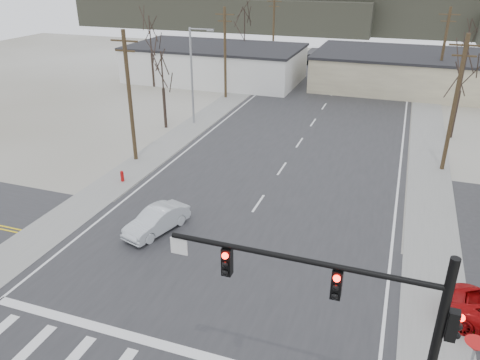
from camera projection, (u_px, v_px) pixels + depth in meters
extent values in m
plane|color=silver|center=(211.00, 274.00, 23.65)|extent=(140.00, 140.00, 0.00)
cube|color=#262628|center=(285.00, 164.00, 36.46)|extent=(18.00, 110.00, 0.05)
cube|color=#262628|center=(211.00, 273.00, 23.64)|extent=(90.00, 10.00, 0.04)
cube|color=gray|center=(189.00, 130.00, 43.92)|extent=(3.00, 90.00, 0.06)
cube|color=gray|center=(429.00, 158.00, 37.54)|extent=(3.00, 90.00, 0.06)
cylinder|color=black|center=(432.00, 359.00, 13.87)|extent=(0.28, 0.28, 7.20)
cylinder|color=black|center=(298.00, 259.00, 14.04)|extent=(8.40, 0.18, 0.18)
cube|color=black|center=(337.00, 284.00, 13.93)|extent=(0.32, 0.30, 1.00)
cube|color=black|center=(227.00, 261.00, 14.99)|extent=(0.32, 0.30, 1.00)
sphere|color=#FF0C05|center=(337.00, 278.00, 13.65)|extent=(0.22, 0.22, 0.22)
sphere|color=#FF0C05|center=(225.00, 256.00, 14.71)|extent=(0.22, 0.22, 0.22)
cube|color=black|center=(452.00, 325.00, 13.19)|extent=(0.30, 0.30, 1.00)
cube|color=silver|center=(179.00, 246.00, 15.41)|extent=(0.60, 0.04, 0.60)
cylinder|color=#A50C0C|center=(122.00, 177.00, 33.41)|extent=(0.24, 0.24, 0.70)
sphere|color=#A50C0C|center=(122.00, 172.00, 33.24)|extent=(0.24, 0.24, 0.24)
cone|color=#A50C0C|center=(476.00, 347.00, 16.28)|extent=(0.80, 0.80, 0.40)
cube|color=silver|center=(215.00, 64.00, 61.77)|extent=(22.00, 12.00, 4.20)
cube|color=black|center=(215.00, 47.00, 60.82)|extent=(22.30, 12.30, 0.30)
cube|color=beige|center=(424.00, 73.00, 57.40)|extent=(26.00, 14.00, 4.00)
cube|color=black|center=(427.00, 55.00, 56.49)|extent=(26.30, 14.30, 0.30)
cylinder|color=#44331F|center=(130.00, 98.00, 35.26)|extent=(0.30, 0.30, 10.00)
cube|color=#44331F|center=(124.00, 41.00, 33.48)|extent=(2.20, 0.12, 0.12)
cube|color=#44331F|center=(125.00, 51.00, 33.78)|extent=(1.60, 0.12, 0.12)
cylinder|color=#44331F|center=(225.00, 54.00, 52.35)|extent=(0.30, 0.30, 10.00)
cube|color=#44331F|center=(225.00, 14.00, 50.58)|extent=(2.20, 0.12, 0.12)
cube|color=#44331F|center=(225.00, 21.00, 50.87)|extent=(1.60, 0.12, 0.12)
cylinder|color=#44331F|center=(273.00, 31.00, 69.45)|extent=(0.30, 0.30, 10.00)
cube|color=#44331F|center=(274.00, 1.00, 67.67)|extent=(2.20, 0.12, 0.12)
cube|color=#44331F|center=(274.00, 6.00, 67.97)|extent=(1.60, 0.12, 0.12)
cylinder|color=#44331F|center=(454.00, 106.00, 33.46)|extent=(0.30, 0.30, 10.00)
cube|color=#44331F|center=(466.00, 45.00, 31.68)|extent=(2.20, 0.12, 0.12)
cube|color=#44331F|center=(464.00, 56.00, 31.98)|extent=(1.60, 0.12, 0.12)
cylinder|color=#44331F|center=(443.00, 54.00, 52.26)|extent=(0.30, 0.30, 10.00)
cube|color=#44331F|center=(450.00, 14.00, 50.49)|extent=(2.20, 0.12, 0.12)
cube|color=#44331F|center=(448.00, 21.00, 50.78)|extent=(1.60, 0.12, 0.12)
cylinder|color=gray|center=(192.00, 77.00, 43.87)|extent=(0.20, 0.20, 9.00)
cylinder|color=gray|center=(200.00, 29.00, 41.70)|extent=(2.00, 0.12, 0.12)
cube|color=gray|center=(210.00, 30.00, 41.42)|extent=(0.60, 0.25, 0.18)
cylinder|color=#32261E|center=(165.00, 108.00, 43.87)|extent=(0.28, 0.28, 3.75)
cylinder|color=#32261E|center=(162.00, 72.00, 42.44)|extent=(0.14, 0.14, 3.75)
cylinder|color=#32261E|center=(455.00, 115.00, 41.21)|extent=(0.28, 0.28, 4.25)
cylinder|color=#32261E|center=(464.00, 71.00, 39.59)|extent=(0.14, 0.14, 4.25)
cylinder|color=#32261E|center=(244.00, 56.00, 66.23)|extent=(0.28, 0.28, 4.50)
cylinder|color=#32261E|center=(245.00, 26.00, 64.52)|extent=(0.14, 0.14, 4.50)
cylinder|color=#32261E|center=(463.00, 63.00, 62.73)|extent=(0.28, 0.28, 4.00)
cylinder|color=#32261E|center=(469.00, 36.00, 61.21)|extent=(0.14, 0.14, 4.00)
cylinder|color=#32261E|center=(153.00, 69.00, 58.39)|extent=(0.28, 0.28, 4.50)
cylinder|color=#32261E|center=(150.00, 35.00, 56.68)|extent=(0.14, 0.14, 4.50)
cube|color=#333026|center=(224.00, 12.00, 111.35)|extent=(70.00, 18.00, 7.00)
cube|color=#333026|center=(450.00, 13.00, 99.28)|extent=(80.00, 18.00, 9.00)
imported|color=silver|center=(157.00, 220.00, 27.05)|extent=(2.66, 4.51, 1.40)
imported|color=black|center=(341.00, 75.00, 61.57)|extent=(2.18, 5.19, 1.50)
imported|color=black|center=(309.00, 59.00, 72.56)|extent=(3.02, 4.25, 1.35)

